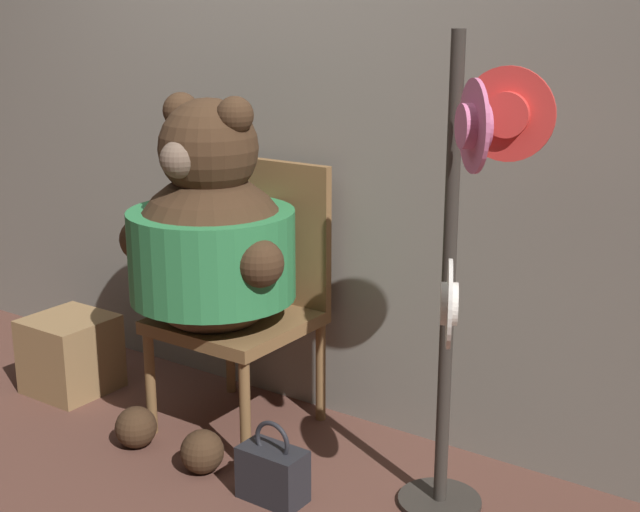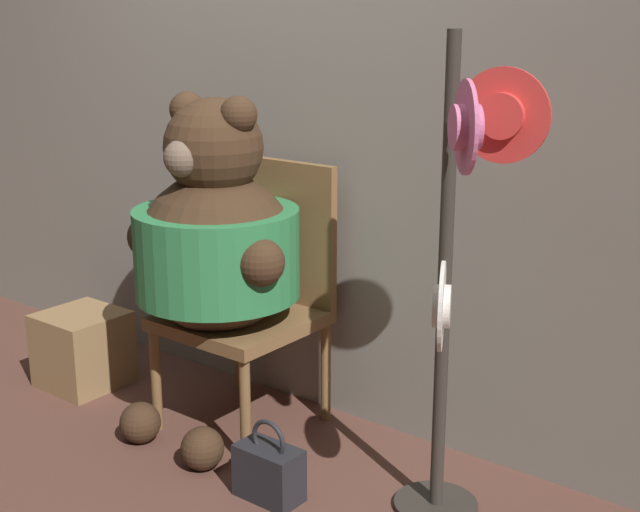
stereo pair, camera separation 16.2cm
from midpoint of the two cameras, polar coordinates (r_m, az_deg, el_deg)
ground_plane at (r=3.46m, az=-8.44°, el=-12.29°), size 14.00×14.00×0.00m
wall_back at (r=3.55m, az=-2.42°, el=8.58°), size 8.00×0.10×2.35m
chair at (r=3.50m, az=-5.77°, el=-2.24°), size 0.53×0.53×1.03m
teddy_bear at (r=3.33m, az=-8.42°, el=0.77°), size 0.75×0.66×1.31m
hat_display_rack at (r=2.70m, az=7.44°, el=-0.50°), size 0.43×0.41×1.55m
handbag_on_ground at (r=3.09m, az=-4.59°, el=-13.66°), size 0.23×0.13×0.29m
wooden_crate at (r=4.04m, az=-16.79°, el=-6.03°), size 0.33×0.33×0.33m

